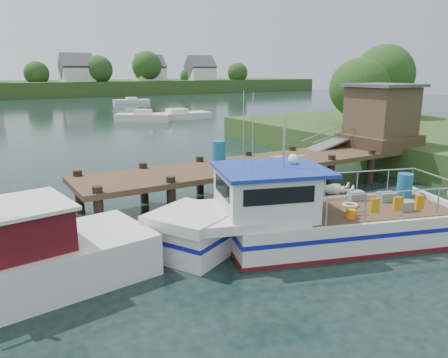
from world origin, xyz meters
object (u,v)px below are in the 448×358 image
lobster_boat (302,219)px  moored_far (131,101)px  dock (344,133)px  moored_c (177,115)px  moored_b (143,117)px

lobster_boat → moored_far: (15.25, 58.02, -0.48)m
dock → lobster_boat: lobster_boat is taller
moored_far → moored_c: bearing=-105.9°
moored_b → moored_far: bearing=74.8°
dock → lobster_boat: size_ratio=1.76×
lobster_boat → moored_far: bearing=93.0°
moored_b → moored_c: moored_b is taller
dock → lobster_boat: bearing=-143.3°
lobster_boat → moored_c: size_ratio=1.31×
moored_far → moored_b: size_ratio=1.03×
dock → moored_c: dock is taller
dock → moored_b: size_ratio=2.98×
dock → moored_b: 27.99m
dock → moored_far: bearing=81.2°
moored_c → moored_b: bearing=-166.4°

